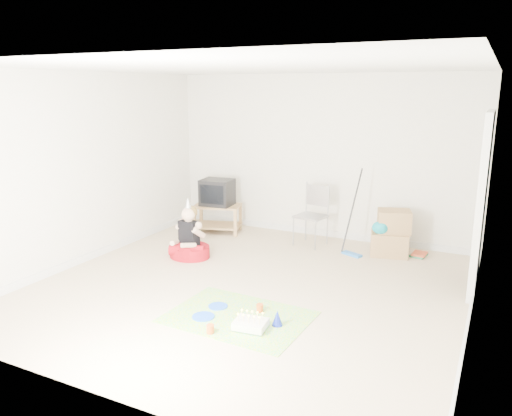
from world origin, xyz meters
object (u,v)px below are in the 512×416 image
at_px(crt_tv, 217,192).
at_px(seated_woman, 189,244).
at_px(cardboard_boxes, 391,234).
at_px(birthday_cake, 250,325).
at_px(folding_chair, 311,216).
at_px(tv_stand, 218,216).

bearing_deg(crt_tv, seated_woman, -83.36).
distance_m(cardboard_boxes, seated_woman, 2.92).
relative_size(cardboard_boxes, birthday_cake, 1.90).
xyz_separation_m(folding_chair, seated_woman, (-1.36, -1.31, -0.27)).
xyz_separation_m(tv_stand, cardboard_boxes, (2.85, 0.10, 0.04)).
bearing_deg(birthday_cake, tv_stand, 125.97).
bearing_deg(crt_tv, folding_chair, -4.71).
xyz_separation_m(crt_tv, seated_woman, (0.28, -1.28, -0.50)).
bearing_deg(birthday_cake, folding_chair, 98.53).
xyz_separation_m(tv_stand, seated_woman, (0.28, -1.28, -0.09)).
bearing_deg(folding_chair, birthday_cake, -81.47).
height_order(crt_tv, seated_woman, crt_tv).
relative_size(folding_chair, birthday_cake, 2.70).
bearing_deg(seated_woman, tv_stand, 102.47).
height_order(cardboard_boxes, birthday_cake, cardboard_boxes).
height_order(folding_chair, seated_woman, folding_chair).
bearing_deg(tv_stand, birthday_cake, -54.03).
relative_size(folding_chair, seated_woman, 1.08).
xyz_separation_m(seated_woman, birthday_cake, (1.80, -1.59, -0.15)).
bearing_deg(cardboard_boxes, birthday_cake, -104.60).
xyz_separation_m(tv_stand, folding_chair, (1.64, 0.03, 0.18)).
relative_size(cardboard_boxes, seated_woman, 0.76).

